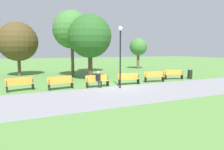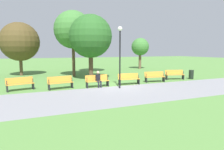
{
  "view_description": "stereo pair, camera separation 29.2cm",
  "coord_description": "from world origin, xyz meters",
  "px_view_note": "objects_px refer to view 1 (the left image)",
  "views": [
    {
      "loc": [
        6.4,
        13.88,
        2.74
      ],
      "look_at": [
        -0.0,
        -0.4,
        0.8
      ],
      "focal_mm": 32.23,
      "sensor_mm": 36.0,
      "label": 1
    },
    {
      "loc": [
        6.13,
        14.0,
        2.74
      ],
      "look_at": [
        -0.0,
        -0.4,
        0.8
      ],
      "focal_mm": 32.23,
      "sensor_mm": 36.0,
      "label": 2
    }
  ],
  "objects_px": {
    "bench_3": "(97,81)",
    "tree_0": "(90,33)",
    "person_seated": "(99,79)",
    "tree_3": "(138,47)",
    "bench_5": "(20,84)",
    "bench_1": "(154,76)",
    "trash_bin": "(190,74)",
    "bench_4": "(61,82)",
    "tree_2": "(72,30)",
    "bench_2": "(129,79)",
    "bench_0": "(174,74)",
    "lamp_post": "(120,46)",
    "tree_1": "(18,42)",
    "tree_4": "(90,36)"
  },
  "relations": [
    {
      "from": "tree_2",
      "to": "trash_bin",
      "type": "xyz_separation_m",
      "value": [
        -9.9,
        6.3,
        -4.37
      ]
    },
    {
      "from": "tree_3",
      "to": "lamp_post",
      "type": "bearing_deg",
      "value": 53.87
    },
    {
      "from": "bench_3",
      "to": "tree_3",
      "type": "relative_size",
      "value": 0.4
    },
    {
      "from": "bench_1",
      "to": "bench_2",
      "type": "height_order",
      "value": "same"
    },
    {
      "from": "bench_2",
      "to": "bench_5",
      "type": "height_order",
      "value": "same"
    },
    {
      "from": "bench_3",
      "to": "tree_0",
      "type": "xyz_separation_m",
      "value": [
        -2.6,
        -9.63,
        4.34
      ]
    },
    {
      "from": "tree_2",
      "to": "lamp_post",
      "type": "distance_m",
      "value": 8.24
    },
    {
      "from": "bench_2",
      "to": "person_seated",
      "type": "distance_m",
      "value": 2.63
    },
    {
      "from": "bench_0",
      "to": "tree_2",
      "type": "distance_m",
      "value": 11.02
    },
    {
      "from": "bench_2",
      "to": "tree_0",
      "type": "height_order",
      "value": "tree_0"
    },
    {
      "from": "bench_2",
      "to": "tree_4",
      "type": "bearing_deg",
      "value": -58.69
    },
    {
      "from": "bench_1",
      "to": "trash_bin",
      "type": "height_order",
      "value": "bench_1"
    },
    {
      "from": "person_seated",
      "to": "tree_3",
      "type": "relative_size",
      "value": 0.27
    },
    {
      "from": "bench_0",
      "to": "bench_3",
      "type": "bearing_deg",
      "value": 20.46
    },
    {
      "from": "bench_2",
      "to": "trash_bin",
      "type": "height_order",
      "value": "bench_2"
    },
    {
      "from": "person_seated",
      "to": "trash_bin",
      "type": "height_order",
      "value": "person_seated"
    },
    {
      "from": "bench_2",
      "to": "lamp_post",
      "type": "relative_size",
      "value": 0.41
    },
    {
      "from": "tree_1",
      "to": "tree_3",
      "type": "bearing_deg",
      "value": -173.15
    },
    {
      "from": "person_seated",
      "to": "bench_5",
      "type": "bearing_deg",
      "value": -13.05
    },
    {
      "from": "bench_1",
      "to": "bench_3",
      "type": "distance_m",
      "value": 5.34
    },
    {
      "from": "bench_4",
      "to": "tree_1",
      "type": "distance_m",
      "value": 10.34
    },
    {
      "from": "bench_3",
      "to": "bench_4",
      "type": "relative_size",
      "value": 0.98
    },
    {
      "from": "bench_0",
      "to": "person_seated",
      "type": "bearing_deg",
      "value": 21.5
    },
    {
      "from": "bench_2",
      "to": "bench_4",
      "type": "bearing_deg",
      "value": 0.02
    },
    {
      "from": "lamp_post",
      "to": "bench_4",
      "type": "bearing_deg",
      "value": -19.52
    },
    {
      "from": "bench_4",
      "to": "lamp_post",
      "type": "relative_size",
      "value": 0.42
    },
    {
      "from": "trash_bin",
      "to": "lamp_post",
      "type": "bearing_deg",
      "value": 10.84
    },
    {
      "from": "tree_4",
      "to": "bench_1",
      "type": "bearing_deg",
      "value": 143.61
    },
    {
      "from": "bench_3",
      "to": "bench_4",
      "type": "bearing_deg",
      "value": -8.75
    },
    {
      "from": "bench_5",
      "to": "tree_1",
      "type": "xyz_separation_m",
      "value": [
        0.09,
        -8.93,
        3.15
      ]
    },
    {
      "from": "bench_3",
      "to": "tree_2",
      "type": "height_order",
      "value": "tree_2"
    },
    {
      "from": "bench_4",
      "to": "lamp_post",
      "type": "distance_m",
      "value": 4.94
    },
    {
      "from": "tree_2",
      "to": "lamp_post",
      "type": "bearing_deg",
      "value": 101.48
    },
    {
      "from": "bench_0",
      "to": "bench_4",
      "type": "bearing_deg",
      "value": 17.55
    },
    {
      "from": "bench_1",
      "to": "person_seated",
      "type": "distance_m",
      "value": 5.3
    },
    {
      "from": "bench_3",
      "to": "tree_2",
      "type": "bearing_deg",
      "value": -90.67
    },
    {
      "from": "tree_2",
      "to": "tree_4",
      "type": "xyz_separation_m",
      "value": [
        -0.94,
        3.04,
        -0.83
      ]
    },
    {
      "from": "bench_5",
      "to": "tree_2",
      "type": "bearing_deg",
      "value": -144.81
    },
    {
      "from": "bench_0",
      "to": "person_seated",
      "type": "relative_size",
      "value": 1.53
    },
    {
      "from": "bench_4",
      "to": "person_seated",
      "type": "distance_m",
      "value": 2.75
    },
    {
      "from": "bench_4",
      "to": "tree_0",
      "type": "xyz_separation_m",
      "value": [
        -5.26,
        -9.36,
        4.34
      ]
    },
    {
      "from": "bench_3",
      "to": "trash_bin",
      "type": "distance_m",
      "value": 9.64
    },
    {
      "from": "bench_2",
      "to": "person_seated",
      "type": "bearing_deg",
      "value": 6.0
    },
    {
      "from": "person_seated",
      "to": "tree_2",
      "type": "distance_m",
      "value": 8.05
    },
    {
      "from": "bench_3",
      "to": "tree_3",
      "type": "distance_m",
      "value": 16.06
    },
    {
      "from": "tree_1",
      "to": "tree_0",
      "type": "bearing_deg",
      "value": 179.16
    },
    {
      "from": "bench_2",
      "to": "tree_3",
      "type": "relative_size",
      "value": 0.4
    },
    {
      "from": "tree_0",
      "to": "bench_3",
      "type": "bearing_deg",
      "value": 74.9
    },
    {
      "from": "bench_2",
      "to": "bench_0",
      "type": "bearing_deg",
      "value": -168.34
    },
    {
      "from": "bench_3",
      "to": "bench_5",
      "type": "bearing_deg",
      "value": -11.66
    }
  ]
}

